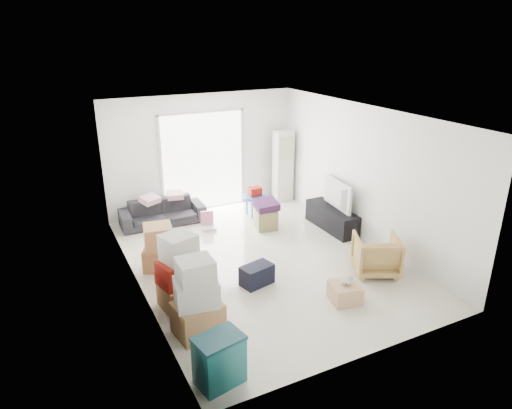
{
  "coord_description": "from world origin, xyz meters",
  "views": [
    {
      "loc": [
        -3.48,
        -6.72,
        4.0
      ],
      "look_at": [
        -0.02,
        0.2,
        1.04
      ],
      "focal_mm": 32.0,
      "sensor_mm": 36.0,
      "label": 1
    }
  ],
  "objects": [
    {
      "name": "plush_bunny",
      "position": [
        0.56,
        -1.81,
        0.35
      ],
      "size": [
        0.25,
        0.15,
        0.12
      ],
      "rotation": [
        0.0,
        0.0,
        0.46
      ],
      "color": "#B2ADA8",
      "rests_on": "wood_crate"
    },
    {
      "name": "kids_table",
      "position": [
        0.87,
        2.03,
        0.48
      ],
      "size": [
        0.55,
        0.55,
        0.67
      ],
      "rotation": [
        0.0,
        0.0,
        0.35
      ],
      "color": "blue",
      "rests_on": "room_shell"
    },
    {
      "name": "ac_tower",
      "position": [
        1.95,
        2.65,
        0.88
      ],
      "size": [
        0.45,
        0.3,
        1.75
      ],
      "primitive_type": "cube",
      "color": "beige",
      "rests_on": "room_shell"
    },
    {
      "name": "duffel_bag",
      "position": [
        -0.47,
        -0.74,
        0.17
      ],
      "size": [
        0.6,
        0.44,
        0.34
      ],
      "primitive_type": "cube",
      "rotation": [
        0.0,
        0.0,
        0.23
      ],
      "color": "black",
      "rests_on": "room_shell"
    },
    {
      "name": "tv_console",
      "position": [
        2.0,
        0.61,
        0.24
      ],
      "size": [
        0.43,
        1.42,
        0.47
      ],
      "primitive_type": "cube",
      "color": "black",
      "rests_on": "room_shell"
    },
    {
      "name": "loose_box",
      "position": [
        -1.51,
        -0.2,
        0.16
      ],
      "size": [
        0.51,
        0.51,
        0.32
      ],
      "primitive_type": "cube",
      "rotation": [
        0.0,
        0.0,
        0.42
      ],
      "color": "#A26B49",
      "rests_on": "room_shell"
    },
    {
      "name": "wood_crate",
      "position": [
        0.54,
        -1.82,
        0.15
      ],
      "size": [
        0.53,
        0.53,
        0.29
      ],
      "primitive_type": "cube",
      "rotation": [
        0.0,
        0.0,
        -0.23
      ],
      "color": "tan",
      "rests_on": "room_shell"
    },
    {
      "name": "box_stack_c",
      "position": [
        -1.77,
        0.52,
        0.4
      ],
      "size": [
        0.69,
        0.64,
        0.83
      ],
      "rotation": [
        0.0,
        0.0,
        -0.31
      ],
      "color": "#A26B49",
      "rests_on": "room_shell"
    },
    {
      "name": "box_stack_a",
      "position": [
        -1.8,
        -1.55,
        0.52
      ],
      "size": [
        0.69,
        0.6,
        1.16
      ],
      "rotation": [
        0.0,
        0.0,
        0.0
      ],
      "color": "#A26B49",
      "rests_on": "room_shell"
    },
    {
      "name": "television",
      "position": [
        2.0,
        0.61,
        0.54
      ],
      "size": [
        0.71,
        1.11,
        0.14
      ],
      "primitive_type": "imported",
      "rotation": [
        0.0,
        0.0,
        1.46
      ],
      "color": "black",
      "rests_on": "tv_console"
    },
    {
      "name": "armchair",
      "position": [
        1.57,
        -1.31,
        0.38
      ],
      "size": [
        0.97,
        0.95,
        0.76
      ],
      "primitive_type": "imported",
      "rotation": [
        0.0,
        0.0,
        2.68
      ],
      "color": "tan",
      "rests_on": "room_shell"
    },
    {
      "name": "toy_walker",
      "position": [
        -0.38,
        1.76,
        0.11
      ],
      "size": [
        0.34,
        0.32,
        0.39
      ],
      "rotation": [
        0.0,
        0.0,
        -0.25
      ],
      "color": "silver",
      "rests_on": "room_shell"
    },
    {
      "name": "room_shell",
      "position": [
        0.0,
        0.0,
        1.35
      ],
      "size": [
        4.98,
        6.48,
        3.18
      ],
      "color": "silver",
      "rests_on": "ground"
    },
    {
      "name": "ottoman",
      "position": [
        0.74,
        1.24,
        0.22
      ],
      "size": [
        0.52,
        0.52,
        0.43
      ],
      "primitive_type": "cube",
      "rotation": [
        0.0,
        0.0,
        -0.22
      ],
      "color": "olive",
      "rests_on": "room_shell"
    },
    {
      "name": "storage_bins",
      "position": [
        -1.9,
        -2.59,
        0.33
      ],
      "size": [
        0.64,
        0.5,
        0.65
      ],
      "rotation": [
        0.0,
        0.0,
        0.2
      ],
      "color": "#1A6568",
      "rests_on": "room_shell"
    },
    {
      "name": "sofa",
      "position": [
        -1.17,
        2.5,
        0.36
      ],
      "size": [
        1.85,
        0.62,
        0.71
      ],
      "primitive_type": "imported",
      "rotation": [
        0.0,
        0.0,
        -0.05
      ],
      "color": "#27262C",
      "rests_on": "room_shell"
    },
    {
      "name": "blanket",
      "position": [
        0.74,
        1.24,
        0.5
      ],
      "size": [
        0.53,
        0.53,
        0.14
      ],
      "primitive_type": "cube",
      "rotation": [
        0.0,
        0.0,
        -0.13
      ],
      "color": "#411E4B",
      "rests_on": "ottoman"
    },
    {
      "name": "pillow_left",
      "position": [
        -1.43,
        2.45,
        0.77
      ],
      "size": [
        0.46,
        0.43,
        0.12
      ],
      "primitive_type": "cube",
      "rotation": [
        0.0,
        0.0,
        0.46
      ],
      "color": "#BC8993",
      "rests_on": "sofa"
    },
    {
      "name": "pillow_right",
      "position": [
        -0.85,
        2.5,
        0.77
      ],
      "size": [
        0.37,
        0.31,
        0.11
      ],
      "primitive_type": "cube",
      "rotation": [
        0.0,
        0.0,
        -0.19
      ],
      "color": "#BC8993",
      "rests_on": "sofa"
    },
    {
      "name": "box_stack_b",
      "position": [
        -1.8,
        -0.82,
        0.53
      ],
      "size": [
        0.73,
        0.67,
        1.21
      ],
      "rotation": [
        0.0,
        0.0,
        0.22
      ],
      "color": "#A26B49",
      "rests_on": "room_shell"
    },
    {
      "name": "sliding_door",
      "position": [
        0.0,
        2.98,
        1.24
      ],
      "size": [
        2.1,
        0.04,
        2.33
      ],
      "color": "white",
      "rests_on": "room_shell"
    }
  ]
}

